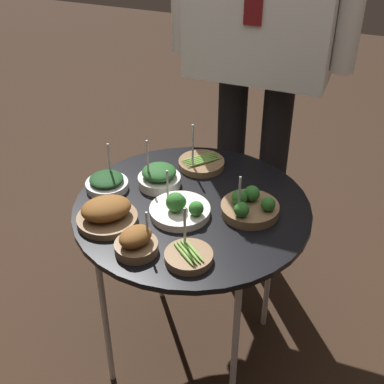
# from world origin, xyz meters

# --- Properties ---
(ground_plane) EXTENTS (8.00, 8.00, 0.00)m
(ground_plane) POSITION_xyz_m (0.00, 0.00, 0.00)
(ground_plane) COLOR black
(serving_cart) EXTENTS (0.72, 0.72, 0.65)m
(serving_cart) POSITION_xyz_m (0.00, 0.00, 0.61)
(serving_cart) COLOR black
(serving_cart) RESTS_ON ground_plane
(bowl_asparagus_front_left) EXTENTS (0.13, 0.13, 0.14)m
(bowl_asparagus_front_left) POSITION_xyz_m (0.08, -0.23, 0.67)
(bowl_asparagus_front_left) COLOR brown
(bowl_asparagus_front_left) RESTS_ON serving_cart
(bowl_broccoli_front_center) EXTENTS (0.18, 0.18, 0.13)m
(bowl_broccoli_front_center) POSITION_xyz_m (-0.02, -0.06, 0.68)
(bowl_broccoli_front_center) COLOR silver
(bowl_broccoli_front_center) RESTS_ON serving_cart
(bowl_asparagus_back_right) EXTENTS (0.15, 0.15, 0.17)m
(bowl_asparagus_back_right) POSITION_xyz_m (-0.05, 0.22, 0.67)
(bowl_asparagus_back_right) COLOR brown
(bowl_asparagus_back_right) RESTS_ON serving_cart
(bowl_broccoli_center) EXTENTS (0.17, 0.17, 0.15)m
(bowl_broccoli_center) POSITION_xyz_m (0.17, 0.02, 0.68)
(bowl_broccoli_center) COLOR brown
(bowl_broccoli_center) RESTS_ON serving_cart
(bowl_spinach_mid_right) EXTENTS (0.14, 0.14, 0.17)m
(bowl_spinach_mid_right) POSITION_xyz_m (-0.14, 0.07, 0.68)
(bowl_spinach_mid_right) COLOR silver
(bowl_spinach_mid_right) RESTS_ON serving_cart
(bowl_roast_front_right) EXTENTS (0.18, 0.18, 0.08)m
(bowl_roast_front_right) POSITION_xyz_m (-0.20, -0.16, 0.69)
(bowl_roast_front_right) COLOR brown
(bowl_roast_front_right) RESTS_ON serving_cart
(bowl_roast_near_rim) EXTENTS (0.12, 0.12, 0.12)m
(bowl_roast_near_rim) POSITION_xyz_m (-0.06, -0.25, 0.69)
(bowl_roast_near_rim) COLOR brown
(bowl_roast_near_rim) RESTS_ON serving_cart
(bowl_spinach_mid_left) EXTENTS (0.13, 0.13, 0.14)m
(bowl_spinach_mid_left) POSITION_xyz_m (-0.28, -0.01, 0.68)
(bowl_spinach_mid_left) COLOR silver
(bowl_spinach_mid_left) RESTS_ON serving_cart
(waiter_figure) EXTENTS (0.65, 0.24, 1.76)m
(waiter_figure) POSITION_xyz_m (0.04, 0.55, 1.12)
(waiter_figure) COLOR black
(waiter_figure) RESTS_ON ground_plane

